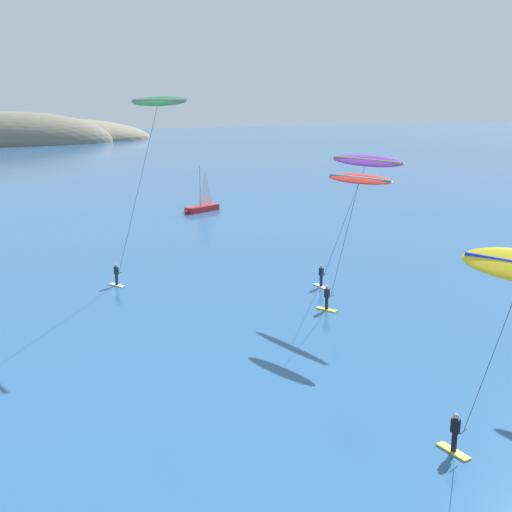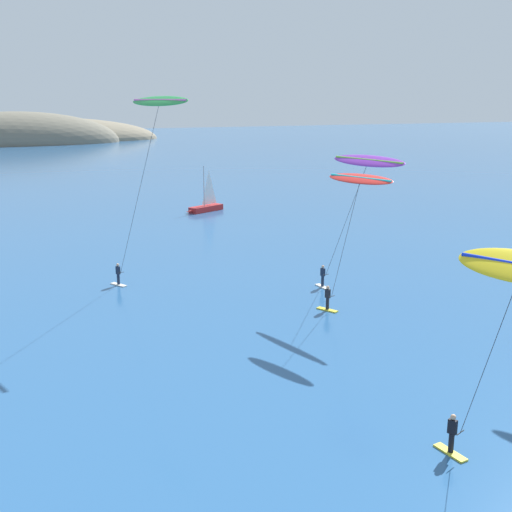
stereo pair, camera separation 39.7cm
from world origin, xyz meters
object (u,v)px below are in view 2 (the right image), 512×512
at_px(kitesurfer_green, 155,119).
at_px(kitesurfer_purple, 364,170).
at_px(sailboat_near, 204,206).
at_px(kitesurfer_red, 357,191).

xyz_separation_m(kitesurfer_green, kitesurfer_purple, (12.83, -5.40, -3.36)).
bearing_deg(sailboat_near, kitesurfer_green, -113.71).
bearing_deg(kitesurfer_purple, sailboat_near, 87.25).
bearing_deg(kitesurfer_red, kitesurfer_purple, 51.50).
xyz_separation_m(sailboat_near, kitesurfer_red, (-4.44, -42.08, 7.64)).
height_order(kitesurfer_green, kitesurfer_purple, kitesurfer_green).
relative_size(sailboat_near, kitesurfer_green, 0.41).
distance_m(kitesurfer_red, kitesurfer_purple, 4.21).
xyz_separation_m(kitesurfer_red, kitesurfer_green, (-10.25, 8.63, 4.17)).
xyz_separation_m(sailboat_near, kitesurfer_green, (-14.69, -33.45, 11.82)).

